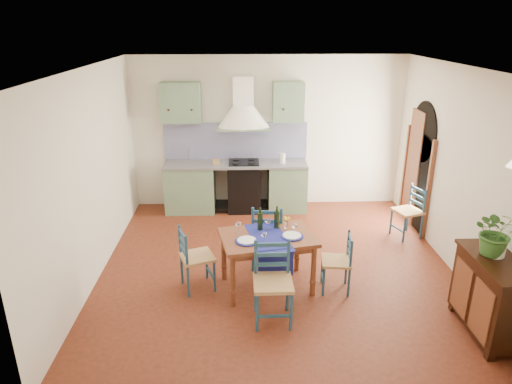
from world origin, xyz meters
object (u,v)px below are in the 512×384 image
dining_table (268,242)px  potted_plant (497,232)px  sideboard (492,294)px  chair_near (273,282)px

dining_table → potted_plant: 2.65m
dining_table → sideboard: size_ratio=1.26×
dining_table → chair_near: bearing=-88.5°
chair_near → sideboard: chair_near is taller
chair_near → potted_plant: 2.52m
chair_near → dining_table: bearing=91.5°
sideboard → potted_plant: size_ratio=1.94×
chair_near → sideboard: size_ratio=0.92×
sideboard → chair_near: bearing=171.9°
dining_table → sideboard: (2.43, -1.04, -0.16)m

